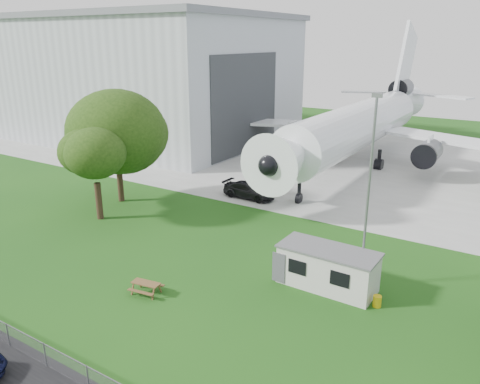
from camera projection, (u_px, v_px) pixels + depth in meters
The scene contains 11 objects.
ground at pixel (199, 292), 29.13m from camera, with size 160.00×160.00×0.00m, color #255C17.
concrete_apron at pixel (379, 163), 59.65m from camera, with size 120.00×46.00×0.03m, color #B7B7B2.
hangar at pixel (143, 76), 74.40m from camera, with size 43.00×31.00×18.55m.
airliner at pixel (362, 123), 57.31m from camera, with size 46.36×47.73×17.69m.
site_cabin at pixel (328, 268), 29.36m from camera, with size 6.78×2.82×2.62m.
picnic_west at pixel (147, 293), 28.97m from camera, with size 1.80×1.50×0.76m, color brown, non-canonical shape.
fence at pixel (75, 382), 21.50m from camera, with size 58.00×0.04×1.30m, color gray.
lamp_mast at pixel (368, 197), 28.08m from camera, with size 0.16×0.16×12.00m, color slate.
tree_west_big at pixel (116, 136), 43.61m from camera, with size 9.64×9.64×11.23m.
tree_west_small at pixel (94, 156), 39.36m from camera, with size 5.82×5.82×8.54m.
car_apron_van at pixel (249, 191), 46.19m from camera, with size 2.16×5.32×1.54m, color black.
Camera 1 is at (15.90, -20.40, 14.99)m, focal length 35.00 mm.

